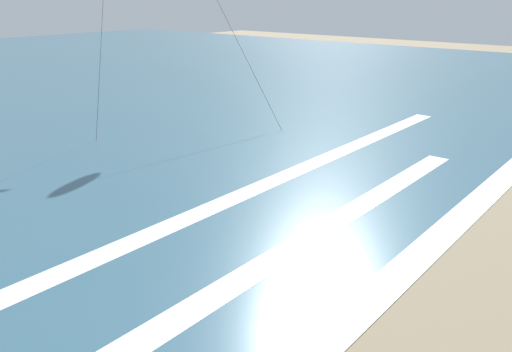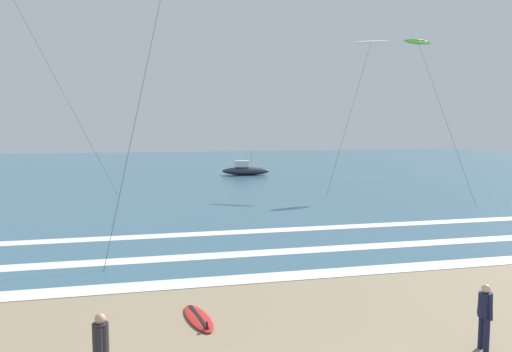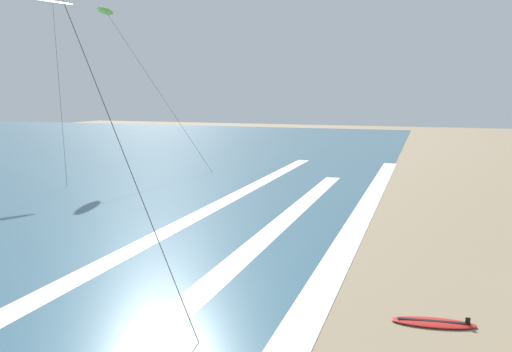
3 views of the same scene
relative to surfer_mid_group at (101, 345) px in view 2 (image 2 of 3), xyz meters
name	(u,v)px [view 2 (image 2 of 3)]	position (x,y,z in m)	size (l,w,h in m)	color
ocean_surface	(179,170)	(5.36, 50.98, -0.95)	(140.00, 90.00, 0.01)	#386075
wave_foam_shoreline	(287,276)	(5.77, 6.38, -0.94)	(53.44, 1.05, 0.01)	white
wave_foam_mid_break	(220,255)	(3.92, 9.69, -0.94)	(39.42, 0.98, 0.01)	white
wave_foam_outer_break	(225,233)	(4.85, 13.92, -0.94)	(54.35, 0.98, 0.01)	white
surfer_mid_group	(101,345)	(0.00, 0.00, 0.00)	(0.32, 0.51, 1.60)	#232328
surfer_left_far	(485,311)	(8.66, -0.18, 0.00)	(0.32, 0.51, 1.60)	#141938
surfboard_foreground_flat	(199,318)	(2.29, 3.20, -0.91)	(0.93, 2.17, 0.25)	red
kite_lime_high_left	(418,43)	(24.02, 28.47, 11.45)	(3.29, 10.62, 12.72)	#70C628
kite_white_mid_center	(371,43)	(20.89, 30.98, 11.76)	(7.86, 6.82, 13.02)	white
offshore_boat	(245,170)	(11.95, 42.66, -0.40)	(5.45, 2.80, 2.70)	#2D3342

